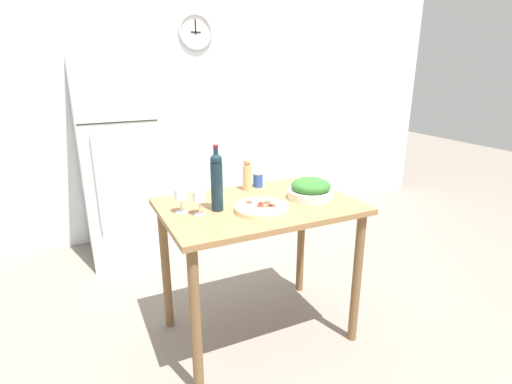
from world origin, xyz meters
The scene contains 11 objects.
ground_plane centered at (0.00, 0.00, 0.00)m, with size 14.00×14.00×0.00m, color slate.
wall_back centered at (0.00, 1.99, 1.30)m, with size 6.40×0.09×2.60m.
refrigerator centered at (-0.61, 1.60, 0.88)m, with size 0.62×0.71×1.76m.
prep_counter centered at (0.00, 0.00, 0.77)m, with size 1.15×0.77×0.91m.
wine_bottle centered at (-0.26, 0.00, 1.08)m, with size 0.07×0.07×0.38m.
wine_glass_near centered at (-0.37, -0.03, 1.01)m, with size 0.07×0.07×0.14m.
wine_glass_far centered at (-0.46, 0.05, 1.01)m, with size 0.07×0.07×0.14m.
pepper_mill centered at (0.05, 0.27, 1.01)m, with size 0.06×0.06×0.22m.
salad_bowl centered at (0.33, -0.05, 0.96)m, with size 0.28×0.28×0.13m.
homemade_pizza centered at (-0.04, -0.12, 0.92)m, with size 0.31×0.31×0.04m.
salt_canister centered at (0.14, 0.30, 0.96)m, with size 0.07×0.07×0.10m.
Camera 1 is at (-0.98, -2.02, 1.71)m, focal length 28.00 mm.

